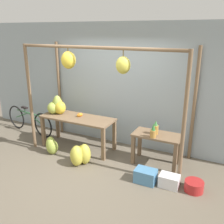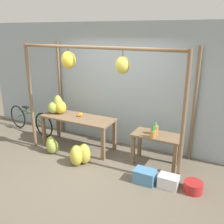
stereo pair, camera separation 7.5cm
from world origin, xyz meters
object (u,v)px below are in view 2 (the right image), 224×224
(fruit_crate_white, at_px, (145,176))
(blue_bucket, at_px, (193,187))
(banana_pile_on_table, at_px, (58,106))
(banana_pile_ground_left, at_px, (52,146))
(orange_pile, at_px, (80,115))
(pineapple_cluster, at_px, (154,130))
(fruit_crate_purple, at_px, (168,181))
(banana_pile_ground_right, at_px, (81,154))
(parked_bicycle, at_px, (30,120))

(fruit_crate_white, height_order, blue_bucket, fruit_crate_white)
(banana_pile_on_table, distance_m, fruit_crate_white, 2.65)
(fruit_crate_white, xyz_separation_m, blue_bucket, (0.83, 0.11, -0.03))
(banana_pile_ground_left, relative_size, fruit_crate_white, 1.06)
(orange_pile, xyz_separation_m, pineapple_cluster, (1.77, -0.07, -0.02))
(fruit_crate_purple, bearing_deg, banana_pile_ground_left, 178.46)
(banana_pile_on_table, relative_size, pineapple_cluster, 1.68)
(banana_pile_ground_right, bearing_deg, fruit_crate_white, -1.44)
(banana_pile_ground_left, distance_m, parked_bicycle, 1.49)
(banana_pile_on_table, xyz_separation_m, orange_pile, (0.60, 0.02, -0.13))
(banana_pile_ground_right, bearing_deg, fruit_crate_purple, 0.48)
(banana_pile_ground_right, distance_m, blue_bucket, 2.22)
(parked_bicycle, bearing_deg, pineapple_cluster, -3.28)
(banana_pile_ground_right, distance_m, fruit_crate_white, 1.39)
(parked_bicycle, bearing_deg, banana_pile_ground_right, -20.19)
(parked_bicycle, bearing_deg, fruit_crate_white, -13.10)
(banana_pile_ground_left, bearing_deg, orange_pile, 56.31)
(parked_bicycle, bearing_deg, orange_pile, -4.18)
(orange_pile, height_order, parked_bicycle, orange_pile)
(banana_pile_ground_right, xyz_separation_m, blue_bucket, (2.22, 0.08, -0.12))
(parked_bicycle, bearing_deg, fruit_crate_purple, -11.05)
(orange_pile, distance_m, banana_pile_ground_right, 0.99)
(pineapple_cluster, distance_m, banana_pile_ground_right, 1.56)
(orange_pile, height_order, fruit_crate_white, orange_pile)
(parked_bicycle, distance_m, fruit_crate_purple, 4.03)
(banana_pile_on_table, height_order, fruit_crate_white, banana_pile_on_table)
(blue_bucket, bearing_deg, fruit_crate_purple, -171.10)
(pineapple_cluster, xyz_separation_m, parked_bicycle, (-3.47, 0.20, -0.43))
(blue_bucket, height_order, parked_bicycle, parked_bicycle)
(banana_pile_on_table, distance_m, fruit_crate_purple, 3.03)
(banana_pile_on_table, distance_m, parked_bicycle, 1.25)
(banana_pile_ground_left, xyz_separation_m, fruit_crate_white, (2.22, -0.12, -0.06))
(banana_pile_on_table, relative_size, fruit_crate_purple, 1.43)
(banana_pile_on_table, xyz_separation_m, parked_bicycle, (-1.09, 0.15, -0.58))
(banana_pile_ground_right, distance_m, parked_bicycle, 2.28)
(banana_pile_on_table, distance_m, banana_pile_ground_left, 0.95)
(orange_pile, distance_m, banana_pile_ground_left, 0.92)
(orange_pile, relative_size, banana_pile_ground_left, 0.32)
(blue_bucket, bearing_deg, banana_pile_ground_right, -177.95)
(pineapple_cluster, distance_m, parked_bicycle, 3.50)
(fruit_crate_white, bearing_deg, banana_pile_ground_right, 178.56)
(fruit_crate_purple, bearing_deg, banana_pile_on_table, 167.69)
(pineapple_cluster, distance_m, blue_bucket, 1.23)
(banana_pile_ground_right, bearing_deg, banana_pile_ground_left, 174.05)
(orange_pile, relative_size, parked_bicycle, 0.07)
(banana_pile_ground_left, relative_size, fruit_crate_purple, 1.18)
(orange_pile, bearing_deg, banana_pile_ground_right, -56.22)
(orange_pile, distance_m, pineapple_cluster, 1.77)
(orange_pile, distance_m, blue_bucket, 2.81)
(orange_pile, distance_m, parked_bicycle, 1.76)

